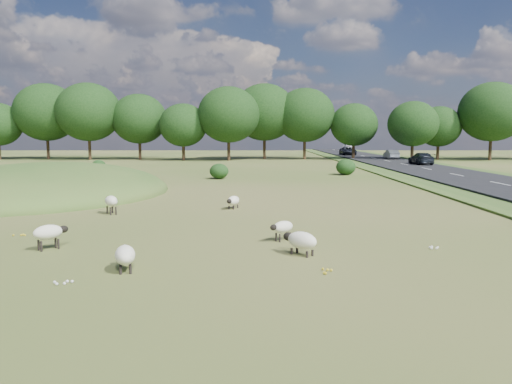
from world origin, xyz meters
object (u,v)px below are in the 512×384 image
(sheep_3, at_px, (301,240))
(car_0, at_px, (348,151))
(sheep_4, at_px, (111,201))
(car_5, at_px, (391,154))
(sheep_5, at_px, (283,227))
(car_2, at_px, (348,148))
(car_3, at_px, (421,158))
(sheep_1, at_px, (233,201))
(sheep_0, at_px, (125,255))
(sheep_2, at_px, (49,232))

(sheep_3, xyz_separation_m, car_0, (14.64, 72.32, 0.49))
(sheep_4, relative_size, car_5, 0.30)
(sheep_3, relative_size, sheep_5, 1.23)
(sheep_3, height_order, car_5, car_5)
(sheep_5, bearing_deg, sheep_3, 65.61)
(sheep_4, height_order, car_2, car_2)
(sheep_4, height_order, sheep_5, sheep_4)
(car_3, bearing_deg, car_0, -82.21)
(sheep_1, distance_m, sheep_3, 10.32)
(sheep_4, bearing_deg, sheep_0, 166.71)
(sheep_5, height_order, car_3, car_3)
(sheep_0, bearing_deg, car_5, -36.44)
(sheep_1, bearing_deg, sheep_5, 36.94)
(sheep_1, relative_size, sheep_3, 0.99)
(sheep_4, height_order, car_0, car_0)
(car_0, distance_m, car_3, 28.04)
(sheep_1, distance_m, car_2, 85.85)
(sheep_4, distance_m, car_5, 56.58)
(sheep_0, relative_size, car_5, 0.32)
(car_0, bearing_deg, sheep_0, -104.93)
(sheep_2, height_order, sheep_3, sheep_2)
(sheep_1, bearing_deg, sheep_0, 9.71)
(sheep_3, relative_size, sheep_4, 0.97)
(car_0, bearing_deg, sheep_2, -107.82)
(sheep_1, bearing_deg, car_3, 170.21)
(car_0, xyz_separation_m, car_3, (3.80, -27.78, -0.01))
(sheep_5, xyz_separation_m, car_2, (18.93, 91.09, 0.48))
(car_2, height_order, car_3, car_2)
(car_2, bearing_deg, sheep_2, 73.83)
(sheep_1, xyz_separation_m, sheep_3, (2.65, -9.98, 0.06))
(sheep_4, xyz_separation_m, car_2, (26.93, 84.93, 0.36))
(sheep_3, bearing_deg, sheep_2, 39.72)
(car_0, relative_size, car_3, 1.06)
(car_5, bearing_deg, sheep_0, 68.51)
(sheep_5, bearing_deg, sheep_4, -75.03)
(car_0, bearing_deg, car_2, 79.68)
(sheep_3, bearing_deg, sheep_1, -30.43)
(sheep_0, xyz_separation_m, sheep_1, (2.50, 11.86, -0.04))
(sheep_4, bearing_deg, sheep_1, -105.14)
(car_0, height_order, car_2, car_2)
(sheep_5, bearing_deg, car_5, -146.15)
(sheep_5, xyz_separation_m, car_5, (18.93, 55.92, 0.42))
(sheep_2, relative_size, car_2, 0.22)
(car_3, bearing_deg, sheep_0, 63.07)
(sheep_2, height_order, car_0, car_0)
(sheep_2, bearing_deg, sheep_3, -47.97)
(sheep_0, height_order, car_0, car_0)
(sheep_0, xyz_separation_m, car_0, (19.79, 74.21, 0.50))
(car_5, bearing_deg, sheep_1, 66.30)
(sheep_4, xyz_separation_m, sheep_5, (8.00, -6.16, -0.12))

